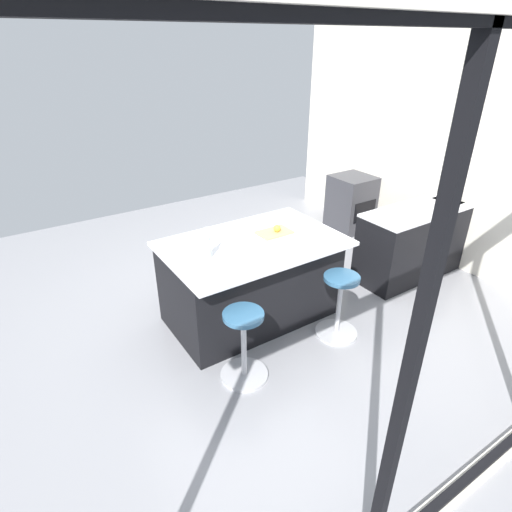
# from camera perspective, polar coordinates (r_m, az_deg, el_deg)

# --- Properties ---
(ground_plane) EXTENTS (7.63, 7.63, 0.00)m
(ground_plane) POSITION_cam_1_polar(r_m,az_deg,el_deg) (4.84, -0.41, -7.35)
(ground_plane) COLOR gray
(interior_partition_left) EXTENTS (0.12, 5.20, 2.99)m
(interior_partition_left) POSITION_cam_1_polar(r_m,az_deg,el_deg) (6.22, 23.60, 13.47)
(interior_partition_left) COLOR silver
(interior_partition_left) RESTS_ON ground_plane
(sink_cabinet) EXTENTS (2.32, 0.60, 1.18)m
(sink_cabinet) POSITION_cam_1_polar(r_m,az_deg,el_deg) (6.04, 22.95, 2.70)
(sink_cabinet) COLOR black
(sink_cabinet) RESTS_ON ground_plane
(oven_range) EXTENTS (0.60, 0.61, 0.87)m
(oven_range) POSITION_cam_1_polar(r_m,az_deg,el_deg) (6.91, 12.82, 7.04)
(oven_range) COLOR #38383D
(oven_range) RESTS_ON ground_plane
(kitchen_island) EXTENTS (1.81, 1.19, 0.93)m
(kitchen_island) POSITION_cam_1_polar(r_m,az_deg,el_deg) (4.51, -0.68, -3.16)
(kitchen_island) COLOR black
(kitchen_island) RESTS_ON ground_plane
(stool_by_window) EXTENTS (0.44, 0.44, 0.70)m
(stool_by_window) POSITION_cam_1_polar(r_m,az_deg,el_deg) (4.38, 11.20, -6.90)
(stool_by_window) COLOR #B7B7BC
(stool_by_window) RESTS_ON ground_plane
(stool_middle) EXTENTS (0.44, 0.44, 0.70)m
(stool_middle) POSITION_cam_1_polar(r_m,az_deg,el_deg) (3.80, -1.67, -12.36)
(stool_middle) COLOR #B7B7BC
(stool_middle) RESTS_ON ground_plane
(cutting_board) EXTENTS (0.36, 0.24, 0.02)m
(cutting_board) POSITION_cam_1_polar(r_m,az_deg,el_deg) (4.45, 2.52, 3.23)
(cutting_board) COLOR tan
(cutting_board) RESTS_ON kitchen_island
(apple_yellow) EXTENTS (0.08, 0.08, 0.08)m
(apple_yellow) POSITION_cam_1_polar(r_m,az_deg,el_deg) (4.43, 2.88, 3.79)
(apple_yellow) COLOR gold
(apple_yellow) RESTS_ON cutting_board
(water_bottle) EXTENTS (0.06, 0.06, 0.31)m
(water_bottle) POSITION_cam_1_polar(r_m,az_deg,el_deg) (3.91, -6.62, 1.34)
(water_bottle) COLOR silver
(water_bottle) RESTS_ON kitchen_island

